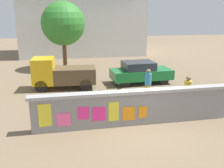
{
  "coord_description": "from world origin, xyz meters",
  "views": [
    {
      "loc": [
        -2.85,
        -9.03,
        4.38
      ],
      "look_at": [
        -0.68,
        1.95,
        1.18
      ],
      "focal_mm": 40.37,
      "sensor_mm": 36.0,
      "label": 1
    }
  ],
  "objects": [
    {
      "name": "person_bystander",
      "position": [
        2.67,
        1.06,
        0.99
      ],
      "size": [
        0.46,
        0.46,
        1.62
      ],
      "color": "#BF6626",
      "rests_on": "ground"
    },
    {
      "name": "auto_rickshaw_truck",
      "position": [
        -3.0,
        5.67,
        0.9
      ],
      "size": [
        3.71,
        1.78,
        1.85
      ],
      "color": "black",
      "rests_on": "ground"
    },
    {
      "name": "car_parked",
      "position": [
        1.94,
        5.9,
        0.73
      ],
      "size": [
        3.87,
        1.85,
        1.4
      ],
      "color": "black",
      "rests_on": "ground"
    },
    {
      "name": "bicycle_near",
      "position": [
        -0.65,
        2.81,
        0.36
      ],
      "size": [
        1.7,
        0.44,
        0.95
      ],
      "color": "black",
      "rests_on": "ground"
    },
    {
      "name": "building_background",
      "position": [
        -0.62,
        19.03,
        4.49
      ],
      "size": [
        12.87,
        7.07,
        8.95
      ],
      "color": "silver",
      "rests_on": "ground"
    },
    {
      "name": "tree_roadside",
      "position": [
        -2.69,
        11.32,
        3.53
      ],
      "size": [
        3.39,
        3.39,
        5.24
      ],
      "color": "brown",
      "rests_on": "ground"
    },
    {
      "name": "poster_wall",
      "position": [
        -0.01,
        -0.0,
        0.74
      ],
      "size": [
        8.47,
        0.42,
        1.45
      ],
      "color": "gray",
      "rests_on": "ground"
    },
    {
      "name": "ground",
      "position": [
        0.0,
        8.0,
        0.0
      ],
      "size": [
        60.0,
        60.0,
        0.0
      ],
      "primitive_type": "plane",
      "color": "#7A664C"
    },
    {
      "name": "motorcycle",
      "position": [
        -3.18,
        1.78,
        0.46
      ],
      "size": [
        1.9,
        0.56,
        0.87
      ],
      "color": "black",
      "rests_on": "ground"
    },
    {
      "name": "person_walking",
      "position": [
        1.37,
        2.8,
        0.99
      ],
      "size": [
        0.48,
        0.48,
        1.62
      ],
      "color": "yellow",
      "rests_on": "ground"
    }
  ]
}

